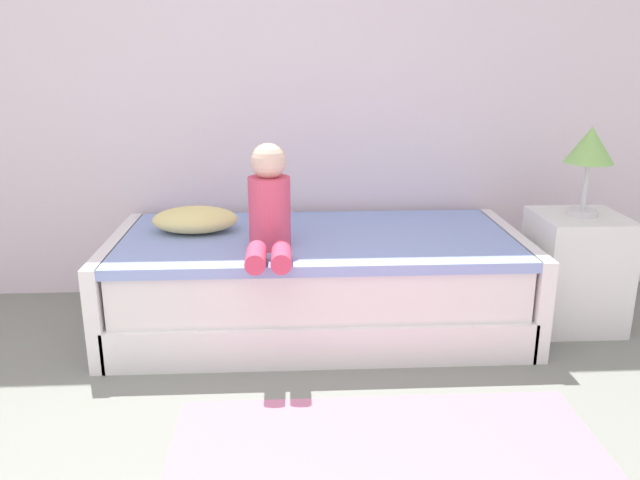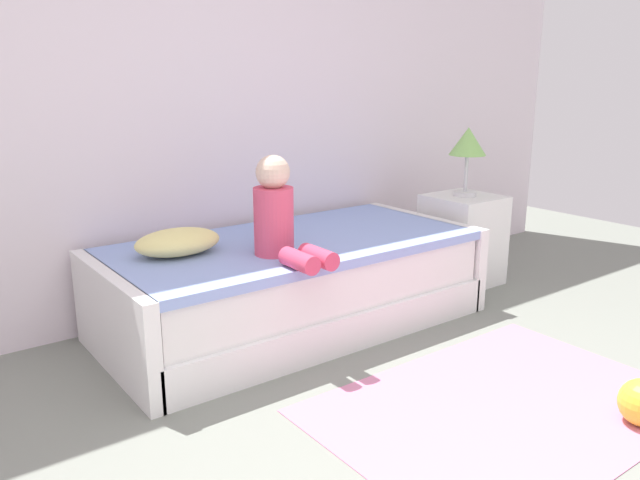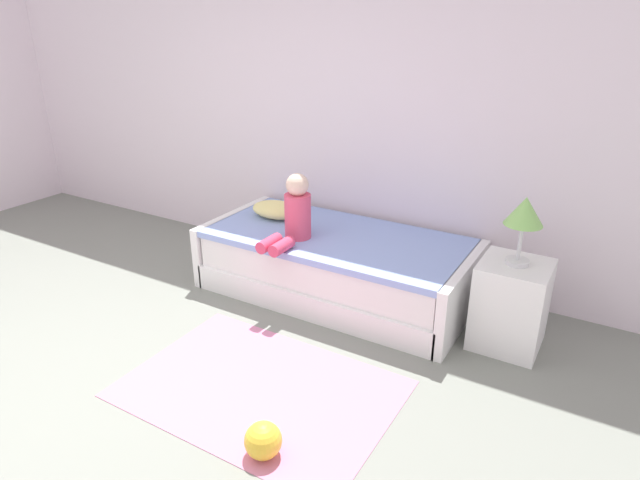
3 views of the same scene
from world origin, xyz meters
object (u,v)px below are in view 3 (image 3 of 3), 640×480
object	(u,v)px
child_figure	(294,214)
pillow	(276,210)
nightstand	(510,305)
table_lamp	(524,215)
bed	(336,265)
toy_ball	(263,440)

from	to	relation	value
child_figure	pillow	bearing A→B (deg)	140.22
nightstand	table_lamp	bearing A→B (deg)	90.00
pillow	bed	bearing A→B (deg)	-9.01
pillow	toy_ball	bearing A→B (deg)	-57.34
table_lamp	child_figure	size ratio (longest dim) A/B	0.88
bed	pillow	xyz separation A→B (m)	(-0.63, 0.10, 0.32)
bed	child_figure	distance (m)	0.56
bed	table_lamp	size ratio (longest dim) A/B	4.69
child_figure	toy_ball	bearing A→B (deg)	-62.64
bed	table_lamp	xyz separation A→B (m)	(1.35, -0.05, 0.69)
bed	pillow	size ratio (longest dim) A/B	4.80
bed	toy_ball	world-z (taller)	bed
bed	toy_ball	bearing A→B (deg)	-72.71
bed	child_figure	size ratio (longest dim) A/B	4.14
table_lamp	child_figure	xyz separation A→B (m)	(-1.59, -0.18, -0.23)
bed	table_lamp	bearing A→B (deg)	-2.11
nightstand	bed	bearing A→B (deg)	177.89
child_figure	toy_ball	xyz separation A→B (m)	(0.77, -1.49, -0.61)
table_lamp	bed	bearing A→B (deg)	177.89
nightstand	toy_ball	world-z (taller)	nightstand
bed	toy_ball	xyz separation A→B (m)	(0.53, -1.72, -0.15)
child_figure	toy_ball	size ratio (longest dim) A/B	2.62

